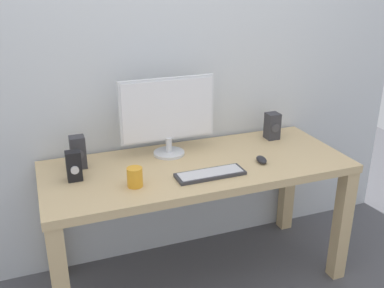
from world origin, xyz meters
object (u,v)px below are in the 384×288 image
at_px(keyboard_primary, 210,174).
at_px(speaker_right, 272,126).
at_px(speaker_left, 78,152).
at_px(audio_controller, 74,166).
at_px(coffee_mug, 135,177).
at_px(monitor, 168,114).
at_px(mouse, 261,160).
at_px(desk, 197,183).

bearing_deg(keyboard_primary, speaker_right, 32.37).
relative_size(speaker_left, audio_controller, 1.13).
bearing_deg(speaker_left, keyboard_primary, -28.86).
bearing_deg(keyboard_primary, coffee_mug, 176.89).
height_order(monitor, mouse, monitor).
height_order(monitor, keyboard_primary, monitor).
relative_size(desk, audio_controller, 10.79).
relative_size(speaker_right, coffee_mug, 1.69).
bearing_deg(speaker_right, monitor, -179.20).
bearing_deg(monitor, coffee_mug, -129.96).
distance_m(desk, monitor, 0.42).
bearing_deg(keyboard_primary, audio_controller, 163.71).
height_order(monitor, speaker_right, monitor).
bearing_deg(desk, coffee_mug, -159.37).
distance_m(speaker_left, audio_controller, 0.16).
bearing_deg(speaker_right, audio_controller, -172.19).
bearing_deg(audio_controller, coffee_mug, -32.56).
relative_size(keyboard_primary, speaker_left, 2.07).
distance_m(monitor, speaker_left, 0.53).
distance_m(monitor, mouse, 0.58).
relative_size(keyboard_primary, mouse, 3.85).
height_order(keyboard_primary, mouse, mouse).
height_order(desk, audio_controller, audio_controller).
distance_m(desk, coffee_mug, 0.45).
xyz_separation_m(mouse, speaker_left, (-0.95, 0.29, 0.07)).
bearing_deg(desk, speaker_right, 18.71).
xyz_separation_m(mouse, audio_controller, (-0.99, 0.14, 0.06)).
height_order(keyboard_primary, audio_controller, audio_controller).
bearing_deg(mouse, audio_controller, 179.90).
xyz_separation_m(speaker_right, audio_controller, (-1.23, -0.17, -0.01)).
xyz_separation_m(speaker_right, speaker_left, (-1.19, -0.02, 0.01)).
relative_size(mouse, coffee_mug, 0.97).
distance_m(keyboard_primary, speaker_left, 0.72).
distance_m(desk, speaker_right, 0.64).
xyz_separation_m(monitor, audio_controller, (-0.55, -0.16, -0.17)).
bearing_deg(coffee_mug, audio_controller, 147.44).
relative_size(keyboard_primary, speaker_right, 2.21).
distance_m(audio_controller, coffee_mug, 0.32).
xyz_separation_m(desk, audio_controller, (-0.66, 0.03, 0.20)).
bearing_deg(keyboard_primary, speaker_left, 151.14).
bearing_deg(keyboard_primary, monitor, 107.96).
xyz_separation_m(monitor, speaker_left, (-0.51, -0.01, -0.16)).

